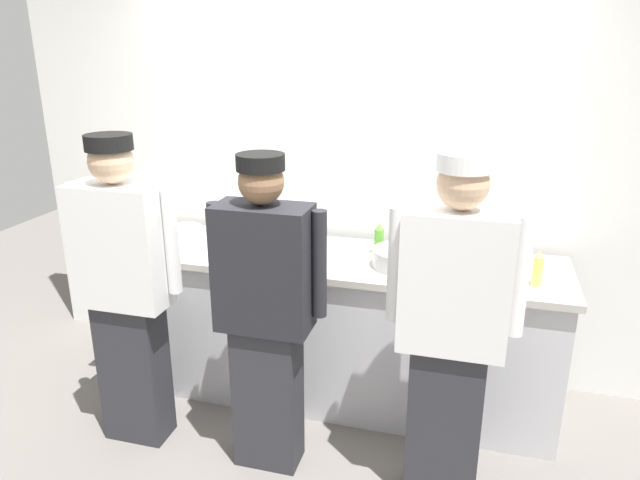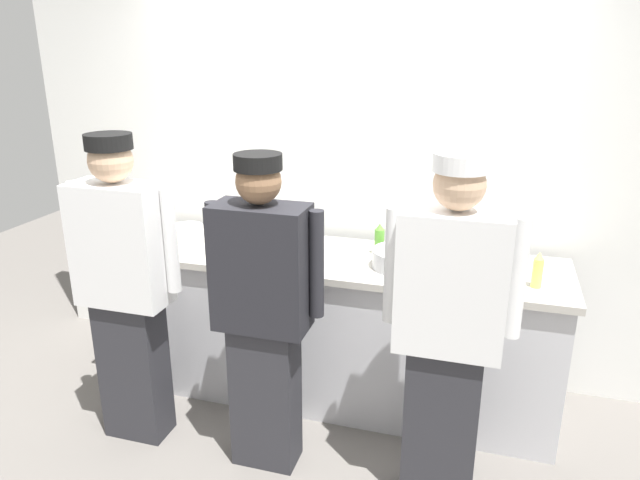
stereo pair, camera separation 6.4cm
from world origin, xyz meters
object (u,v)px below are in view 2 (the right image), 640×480
Objects in this scene: chef_near_left at (125,284)px; ramekin_green_sauce at (447,276)px; squeeze_bottle_primary at (379,240)px; plate_stack_rear at (484,276)px; plate_stack_front at (188,233)px; squeeze_bottle_secondary at (148,234)px; sheet_tray at (286,251)px; ramekin_yellow_sauce at (245,239)px; mixing_bowl_steel at (403,259)px; ramekin_red_sauce at (230,233)px; chef_center at (263,309)px; squeeze_bottle_spare at (538,271)px; chef_far_right at (448,328)px.

ramekin_green_sauce is (1.60, 0.52, 0.03)m from chef_near_left.
plate_stack_rear is at bearing -22.12° from squeeze_bottle_primary.
squeeze_bottle_secondary reaches higher than plate_stack_front.
plate_stack_front reaches higher than sheet_tray.
mixing_bowl_steel is at bearing -8.02° from ramekin_yellow_sauce.
ramekin_yellow_sauce is (-1.01, 0.14, -0.02)m from mixing_bowl_steel.
squeeze_bottle_secondary is (-0.82, -0.16, 0.08)m from sheet_tray.
sheet_tray is at bearing -165.79° from squeeze_bottle_primary.
chef_near_left is at bearing -71.78° from squeeze_bottle_secondary.
plate_stack_rear is at bearing -8.46° from ramekin_yellow_sauce.
ramekin_red_sauce is (-1.14, 0.21, -0.03)m from mixing_bowl_steel.
chef_near_left is 0.93m from sheet_tray.
squeeze_bottle_primary is at bearing 133.67° from mixing_bowl_steel.
squeeze_bottle_primary is 0.50m from ramekin_green_sauce.
chef_near_left is 5.06× the size of mixing_bowl_steel.
chef_center is 1.16m from plate_stack_rear.
squeeze_bottle_spare is at bearing 1.31° from squeeze_bottle_secondary.
ramekin_red_sauce is (0.21, 0.83, 0.04)m from chef_near_left.
squeeze_bottle_spare is 1.75× the size of ramekin_red_sauce.
chef_near_left is 8.99× the size of squeeze_bottle_primary.
chef_far_right reaches higher than squeeze_bottle_secondary.
ramekin_green_sauce is at bearing 0.83° from squeeze_bottle_secondary.
chef_center is 8.19× the size of squeeze_bottle_secondary.
ramekin_green_sauce is at bearing -10.94° from ramekin_yellow_sauce.
ramekin_yellow_sauce is (0.13, -0.07, 0.00)m from ramekin_red_sauce.
chef_center is 0.86m from mixing_bowl_steel.
squeeze_bottle_spare is 2.31× the size of ramekin_green_sauce.
ramekin_red_sauce is 1.32× the size of ramekin_green_sauce.
sheet_tray is (0.67, -0.05, -0.04)m from plate_stack_front.
plate_stack_rear reaches higher than ramekin_green_sauce.
chef_near_left reaches higher than mixing_bowl_steel.
squeeze_bottle_secondary is at bearing -138.33° from ramekin_red_sauce.
squeeze_bottle_secondary is (-0.16, 0.49, 0.11)m from chef_near_left.
mixing_bowl_steel reaches higher than ramekin_green_sauce.
ramekin_red_sauce and ramekin_yellow_sauce have the same top height.
ramekin_green_sauce is (0.95, -0.14, 0.01)m from sheet_tray.
plate_stack_rear is (1.79, 0.54, 0.05)m from chef_near_left.
plate_stack_front is at bearing 173.34° from ramekin_green_sauce.
squeeze_bottle_primary is 2.30× the size of ramekin_green_sauce.
squeeze_bottle_secondary is at bearing -152.12° from ramekin_yellow_sauce.
squeeze_bottle_spare is 0.45m from ramekin_green_sauce.
ramekin_yellow_sauce is (-0.31, 0.10, 0.01)m from sheet_tray.
chef_center is 0.97× the size of chef_far_right.
sheet_tray is (-0.70, 0.04, -0.04)m from mixing_bowl_steel.
ramekin_yellow_sauce is (-1.32, 0.77, 0.04)m from chef_far_right.
plate_stack_front is at bearing 174.91° from plate_stack_rear.
mixing_bowl_steel is at bearing 173.76° from squeeze_bottle_spare.
sheet_tray is at bearing 45.08° from chef_near_left.
squeeze_bottle_spare reaches higher than ramekin_green_sauce.
plate_stack_front is at bearing 91.38° from chef_near_left.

